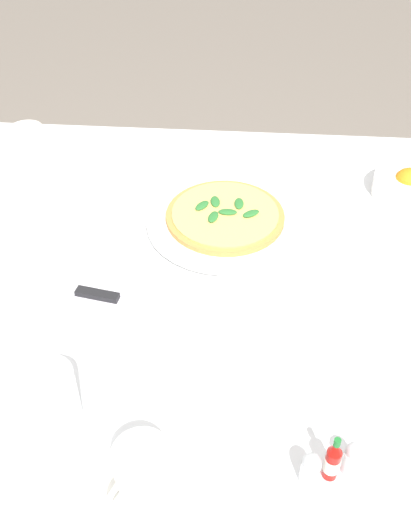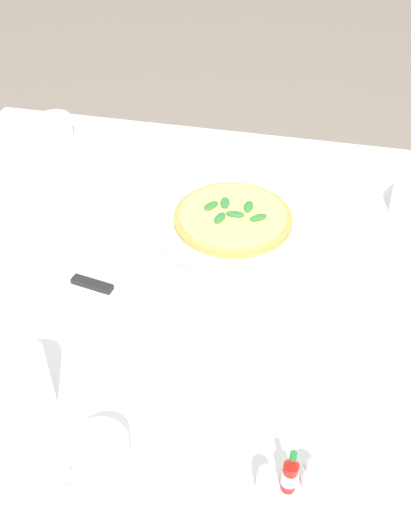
# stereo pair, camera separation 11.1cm
# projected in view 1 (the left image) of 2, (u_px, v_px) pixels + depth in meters

# --- Properties ---
(dining_table) EXTENTS (1.20, 1.20, 0.75)m
(dining_table) POSITION_uv_depth(u_px,v_px,m) (185.00, 356.00, 1.12)
(dining_table) COLOR white
(dining_table) RESTS_ON ground_plane
(pizza_plate) EXTENTS (0.31, 0.31, 0.02)m
(pizza_plate) POSITION_uv_depth(u_px,v_px,m) (225.00, 221.00, 1.20)
(pizza_plate) COLOR white
(pizza_plate) RESTS_ON dining_table
(pizza) EXTENTS (0.23, 0.23, 0.02)m
(pizza) POSITION_uv_depth(u_px,v_px,m) (225.00, 215.00, 1.19)
(pizza) COLOR #C68E47
(pizza) RESTS_ON pizza_plate
(coffee_cup_far_right) EXTENTS (0.13, 0.13, 0.06)m
(coffee_cup_far_right) POSITION_uv_depth(u_px,v_px,m) (142.00, 468.00, 0.79)
(coffee_cup_far_right) COLOR white
(coffee_cup_far_right) RESTS_ON dining_table
(coffee_cup_left_edge) EXTENTS (0.13, 0.13, 0.07)m
(coffee_cup_left_edge) POSITION_uv_depth(u_px,v_px,m) (28.00, 142.00, 1.39)
(coffee_cup_left_edge) COLOR white
(coffee_cup_left_edge) RESTS_ON dining_table
(water_glass_near_right) EXTENTS (0.07, 0.07, 0.12)m
(water_glass_near_right) POSITION_uv_depth(u_px,v_px,m) (54.00, 405.00, 0.83)
(water_glass_near_right) COLOR white
(water_glass_near_right) RESTS_ON dining_table
(napkin_folded) EXTENTS (0.23, 0.15, 0.02)m
(napkin_folded) POSITION_uv_depth(u_px,v_px,m) (72.00, 296.00, 1.05)
(napkin_folded) COLOR white
(napkin_folded) RESTS_ON dining_table
(dinner_knife) EXTENTS (0.20, 0.05, 0.01)m
(dinner_knife) POSITION_uv_depth(u_px,v_px,m) (70.00, 290.00, 1.04)
(dinner_knife) COLOR silver
(dinner_knife) RESTS_ON napkin_folded
(citrus_bowl) EXTENTS (0.15, 0.15, 0.07)m
(citrus_bowl) POSITION_uv_depth(u_px,v_px,m) (410.00, 185.00, 1.27)
(citrus_bowl) COLOR white
(citrus_bowl) RESTS_ON dining_table
(hot_sauce_bottle) EXTENTS (0.02, 0.02, 0.08)m
(hot_sauce_bottle) POSITION_uv_depth(u_px,v_px,m) (333.00, 461.00, 0.79)
(hot_sauce_bottle) COLOR #B7140F
(hot_sauce_bottle) RESTS_ON dining_table
(salt_shaker) EXTENTS (0.03, 0.03, 0.06)m
(salt_shaker) POSITION_uv_depth(u_px,v_px,m) (310.00, 470.00, 0.79)
(salt_shaker) COLOR white
(salt_shaker) RESTS_ON dining_table
(pepper_shaker) EXTENTS (0.03, 0.03, 0.06)m
(pepper_shaker) POSITION_uv_depth(u_px,v_px,m) (353.00, 459.00, 0.80)
(pepper_shaker) COLOR white
(pepper_shaker) RESTS_ON dining_table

